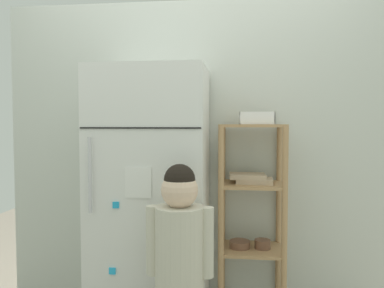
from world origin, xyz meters
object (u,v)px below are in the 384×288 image
at_px(refrigerator, 151,198).
at_px(child_standing, 180,247).
at_px(fruit_bin, 257,119).
at_px(pantry_shelf_unit, 251,204).

distance_m(refrigerator, child_standing, 0.53).
bearing_deg(fruit_bin, child_standing, -127.06).
bearing_deg(fruit_bin, pantry_shelf_unit, 173.77).
bearing_deg(pantry_shelf_unit, child_standing, -124.75).
height_order(child_standing, fruit_bin, fruit_bin).
relative_size(refrigerator, pantry_shelf_unit, 1.27).
height_order(refrigerator, fruit_bin, refrigerator).
relative_size(refrigerator, fruit_bin, 7.47).
height_order(refrigerator, child_standing, refrigerator).
xyz_separation_m(child_standing, fruit_bin, (0.41, 0.54, 0.65)).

